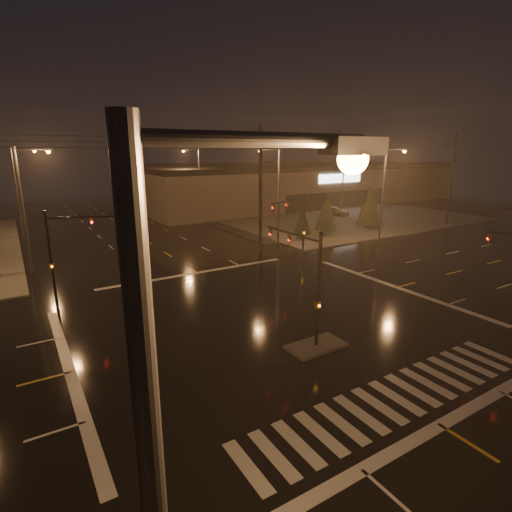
# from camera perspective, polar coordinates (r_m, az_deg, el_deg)

# --- Properties ---
(ground) EXTENTS (140.00, 140.00, 0.00)m
(ground) POSITION_cam_1_polar(r_m,az_deg,el_deg) (23.91, 2.33, -9.09)
(ground) COLOR black
(ground) RESTS_ON ground
(sidewalk_ne) EXTENTS (36.00, 36.00, 0.12)m
(sidewalk_ne) POSITION_cam_1_polar(r_m,az_deg,el_deg) (64.74, 9.62, 6.10)
(sidewalk_ne) COLOR #494741
(sidewalk_ne) RESTS_ON ground
(median_island) EXTENTS (3.00, 1.60, 0.15)m
(median_island) POSITION_cam_1_polar(r_m,az_deg,el_deg) (21.01, 8.58, -12.59)
(median_island) COLOR #494741
(median_island) RESTS_ON ground
(crosswalk) EXTENTS (15.00, 2.60, 0.01)m
(crosswalk) POSITION_cam_1_polar(r_m,az_deg,el_deg) (18.09, 19.35, -18.51)
(crosswalk) COLOR beige
(crosswalk) RESTS_ON ground
(stop_bar_near) EXTENTS (16.00, 0.50, 0.01)m
(stop_bar_near) POSITION_cam_1_polar(r_m,az_deg,el_deg) (17.17, 24.85, -21.09)
(stop_bar_near) COLOR beige
(stop_bar_near) RESTS_ON ground
(stop_bar_far) EXTENTS (16.00, 0.50, 0.01)m
(stop_bar_far) POSITION_cam_1_polar(r_m,az_deg,el_deg) (33.02, -8.39, -2.38)
(stop_bar_far) COLOR beige
(stop_bar_far) RESTS_ON ground
(parking_lot) EXTENTS (50.00, 24.00, 0.08)m
(parking_lot) POSITION_cam_1_polar(r_m,az_deg,el_deg) (66.72, 14.01, 6.11)
(parking_lot) COLOR black
(parking_lot) RESTS_ON ground
(retail_building) EXTENTS (60.20, 28.30, 7.20)m
(retail_building) POSITION_cam_1_polar(r_m,az_deg,el_deg) (79.83, 4.84, 10.61)
(retail_building) COLOR brown
(retail_building) RESTS_ON ground
(signal_mast_median) EXTENTS (0.25, 4.59, 6.00)m
(signal_mast_median) POSITION_cam_1_polar(r_m,az_deg,el_deg) (20.28, 7.29, -2.33)
(signal_mast_median) COLOR black
(signal_mast_median) RESTS_ON ground
(signal_mast_ne) EXTENTS (4.84, 1.86, 6.00)m
(signal_mast_ne) POSITION_cam_1_polar(r_m,az_deg,el_deg) (36.12, 5.95, 5.37)
(signal_mast_ne) COLOR black
(signal_mast_ne) RESTS_ON ground
(signal_mast_nw) EXTENTS (4.84, 1.86, 6.00)m
(signal_mast_nw) POSITION_cam_1_polar(r_m,az_deg,el_deg) (28.96, -25.46, 1.63)
(signal_mast_nw) COLOR black
(signal_mast_nw) RESTS_ON ground
(streetlight_1) EXTENTS (2.77, 0.32, 10.00)m
(streetlight_1) POSITION_cam_1_polar(r_m,az_deg,el_deg) (36.30, -29.97, 6.74)
(streetlight_1) COLOR #38383A
(streetlight_1) RESTS_ON ground
(streetlight_2) EXTENTS (2.77, 0.32, 10.00)m
(streetlight_2) POSITION_cam_1_polar(r_m,az_deg,el_deg) (52.23, -30.74, 8.54)
(streetlight_2) COLOR #38383A
(streetlight_2) RESTS_ON ground
(streetlight_3) EXTENTS (2.77, 0.32, 10.00)m
(streetlight_3) POSITION_cam_1_polar(r_m,az_deg,el_deg) (41.55, 2.91, 9.47)
(streetlight_3) COLOR #38383A
(streetlight_3) RESTS_ON ground
(streetlight_4) EXTENTS (2.77, 0.32, 10.00)m
(streetlight_4) POSITION_cam_1_polar(r_m,az_deg,el_deg) (59.07, -8.34, 10.94)
(streetlight_4) COLOR #38383A
(streetlight_4) RESTS_ON ground
(streetlight_6) EXTENTS (0.32, 2.77, 10.00)m
(streetlight_6) POSITION_cam_1_polar(r_m,az_deg,el_deg) (45.23, 18.03, 9.21)
(streetlight_6) COLOR #38383A
(streetlight_6) RESTS_ON ground
(utility_pole_1) EXTENTS (2.20, 0.32, 12.00)m
(utility_pole_1) POSITION_cam_1_polar(r_m,az_deg,el_deg) (38.11, 0.64, 9.49)
(utility_pole_1) COLOR black
(utility_pole_1) RESTS_ON ground
(utility_pole_2) EXTENTS (2.20, 0.32, 12.00)m
(utility_pole_2) POSITION_cam_1_polar(r_m,az_deg,el_deg) (59.74, 26.18, 9.96)
(utility_pole_2) COLOR black
(utility_pole_2) RESTS_ON ground
(conifer_0) EXTENTS (2.02, 2.02, 3.85)m
(conifer_0) POSITION_cam_1_polar(r_m,az_deg,el_deg) (44.39, 6.64, 5.14)
(conifer_0) COLOR black
(conifer_0) RESTS_ON ground
(conifer_1) EXTENTS (2.57, 2.57, 4.72)m
(conifer_1) POSITION_cam_1_polar(r_m,az_deg,el_deg) (47.30, 10.01, 6.14)
(conifer_1) COLOR black
(conifer_1) RESTS_ON ground
(conifer_2) EXTENTS (3.06, 3.06, 5.48)m
(conifer_2) POSITION_cam_1_polar(r_m,az_deg,el_deg) (52.20, 15.90, 7.03)
(conifer_2) COLOR black
(conifer_2) RESTS_ON ground
(car_parked) EXTENTS (4.01, 4.95, 1.59)m
(car_parked) POSITION_cam_1_polar(r_m,az_deg,el_deg) (61.95, 11.00, 6.34)
(car_parked) COLOR black
(car_parked) RESTS_ON ground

